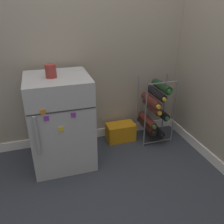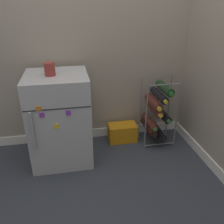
{
  "view_description": "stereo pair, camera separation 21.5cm",
  "coord_description": "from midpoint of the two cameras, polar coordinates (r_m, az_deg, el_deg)",
  "views": [
    {
      "loc": [
        -0.54,
        -1.5,
        1.32
      ],
      "look_at": [
        0.03,
        0.36,
        0.39
      ],
      "focal_mm": 38.0,
      "sensor_mm": 36.0,
      "label": 1
    },
    {
      "loc": [
        -0.33,
        -1.55,
        1.32
      ],
      "look_at": [
        0.03,
        0.36,
        0.39
      ],
      "focal_mm": 38.0,
      "sensor_mm": 36.0,
      "label": 2
    }
  ],
  "objects": [
    {
      "name": "wall_back",
      "position": [
        2.22,
        0.55,
        23.43
      ],
      "size": [
        6.64,
        0.07,
        2.5
      ],
      "color": "#9E9384",
      "rests_on": "ground_plane"
    },
    {
      "name": "soda_box",
      "position": [
        2.43,
        5.04,
        -4.97
      ],
      "size": [
        0.28,
        0.17,
        0.18
      ],
      "color": "orange",
      "rests_on": "ground_plane"
    },
    {
      "name": "wine_rack",
      "position": [
        2.35,
        13.22,
        0.04
      ],
      "size": [
        0.32,
        0.33,
        0.66
      ],
      "color": "slate",
      "rests_on": "ground_plane"
    },
    {
      "name": "mini_fridge",
      "position": [
        2.06,
        -9.5,
        -1.65
      ],
      "size": [
        0.5,
        0.51,
        0.78
      ],
      "color": "#B7BABF",
      "rests_on": "ground_plane"
    },
    {
      "name": "ground_plane",
      "position": [
        2.06,
        4.04,
        -14.3
      ],
      "size": [
        14.0,
        14.0,
        0.0
      ],
      "primitive_type": "plane",
      "color": "#333842"
    },
    {
      "name": "fridge_top_cup",
      "position": [
        1.88,
        -11.6,
        10.02
      ],
      "size": [
        0.08,
        0.08,
        0.1
      ],
      "color": "maroon",
      "rests_on": "mini_fridge"
    }
  ]
}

